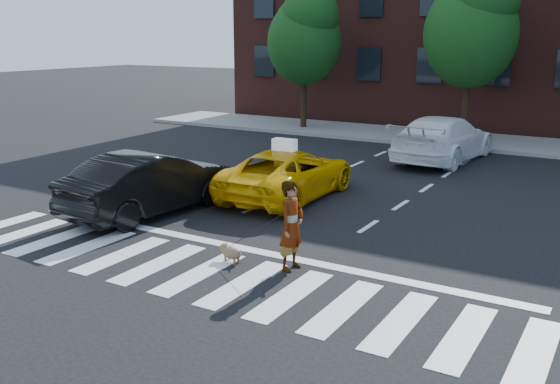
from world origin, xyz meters
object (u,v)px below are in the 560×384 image
object	(u,v)px
white_suv	(443,138)
dog	(230,252)
tree_mid	(472,22)
black_sedan	(151,183)
taxi	(288,173)
tree_left	(305,33)
woman	(292,226)

from	to	relation	value
white_suv	dog	world-z (taller)	white_suv
tree_mid	black_sedan	bearing A→B (deg)	-106.03
dog	white_suv	bearing A→B (deg)	98.05
taxi	black_sedan	xyz separation A→B (m)	(-2.18, -3.12, 0.11)
white_suv	dog	distance (m)	12.31
tree_mid	tree_left	bearing A→B (deg)	180.00
woman	tree_left	bearing A→B (deg)	31.76
tree_left	black_sedan	distance (m)	15.15
white_suv	woman	distance (m)	12.02
tree_left	taxi	world-z (taller)	tree_left
black_sedan	dog	distance (m)	4.19
taxi	white_suv	world-z (taller)	white_suv
tree_mid	dog	world-z (taller)	tree_mid
tree_left	white_suv	size ratio (longest dim) A/B	1.17
black_sedan	tree_mid	bearing A→B (deg)	-99.86
woman	black_sedan	bearing A→B (deg)	76.24
tree_left	white_suv	xyz separation A→B (m)	(7.75, -3.89, -3.64)
tree_left	black_sedan	size ratio (longest dim) A/B	1.36
tree_left	white_suv	distance (m)	9.41
taxi	dog	xyz separation A→B (m)	(1.53, -4.98, -0.47)
white_suv	woman	size ratio (longest dim) A/B	3.15
tree_mid	black_sedan	distance (m)	15.43
taxi	woman	size ratio (longest dim) A/B	2.78
tree_left	woman	xyz separation A→B (m)	(8.35, -15.90, -3.56)
tree_left	tree_mid	bearing A→B (deg)	-0.00
taxi	dog	size ratio (longest dim) A/B	7.95
tree_left	dog	size ratio (longest dim) A/B	10.61
taxi	white_suv	xyz separation A→B (m)	(2.19, 7.30, 0.13)
tree_mid	taxi	size ratio (longest dim) A/B	1.46
taxi	woman	world-z (taller)	woman
white_suv	dog	bearing A→B (deg)	91.49
black_sedan	tree_left	bearing A→B (deg)	-70.49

